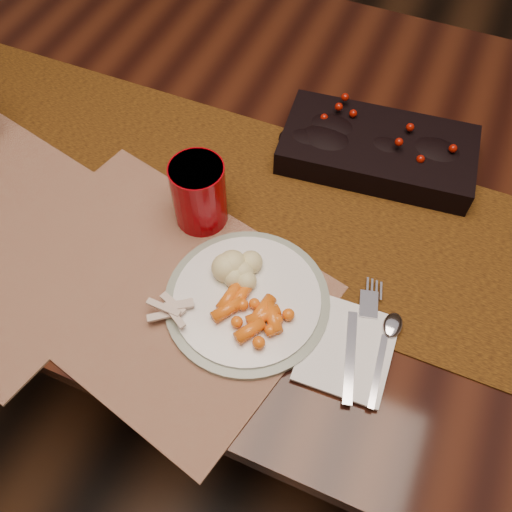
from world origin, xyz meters
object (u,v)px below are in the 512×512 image
at_px(dining_table, 305,277).
at_px(mashed_potatoes, 238,261).
at_px(napkin, 347,348).
at_px(baby_carrots, 248,318).
at_px(red_cup, 199,194).
at_px(dinner_plate, 247,300).
at_px(placemat_main, 154,286).
at_px(centerpiece, 378,146).
at_px(turkey_shreds, 175,309).

bearing_deg(dining_table, mashed_potatoes, -99.11).
bearing_deg(napkin, baby_carrots, -174.22).
bearing_deg(mashed_potatoes, red_cup, 142.72).
bearing_deg(dining_table, dinner_plate, -92.10).
relative_size(mashed_potatoes, napkin, 0.57).
bearing_deg(placemat_main, napkin, 16.87).
distance_m(centerpiece, mashed_potatoes, 0.33).
height_order(baby_carrots, turkey_shreds, baby_carrots).
height_order(centerpiece, mashed_potatoes, centerpiece).
relative_size(dining_table, placemat_main, 3.80).
bearing_deg(mashed_potatoes, dinner_plate, -52.06).
relative_size(placemat_main, dinner_plate, 1.94).
relative_size(centerpiece, mashed_potatoes, 4.01).
xyz_separation_m(baby_carrots, turkey_shreds, (-0.10, -0.03, -0.00)).
bearing_deg(dinner_plate, napkin, -4.66).
xyz_separation_m(turkey_shreds, napkin, (0.24, 0.05, -0.02)).
distance_m(dinner_plate, napkin, 0.16).
distance_m(dining_table, napkin, 0.51).
relative_size(baby_carrots, red_cup, 0.89).
xyz_separation_m(dining_table, napkin, (0.15, -0.31, 0.38)).
height_order(dining_table, centerpiece, centerpiece).
height_order(dining_table, napkin, napkin).
height_order(centerpiece, baby_carrots, centerpiece).
bearing_deg(centerpiece, turkey_shreds, -113.22).
distance_m(centerpiece, placemat_main, 0.45).
relative_size(dining_table, red_cup, 15.48).
bearing_deg(mashed_potatoes, centerpiece, 68.34).
bearing_deg(centerpiece, mashed_potatoes, -111.66).
xyz_separation_m(centerpiece, napkin, (0.07, -0.36, -0.03)).
distance_m(placemat_main, red_cup, 0.16).
distance_m(baby_carrots, red_cup, 0.21).
bearing_deg(baby_carrots, mashed_potatoes, 122.94).
height_order(dinner_plate, mashed_potatoes, mashed_potatoes).
distance_m(dining_table, centerpiece, 0.42).
bearing_deg(dinner_plate, turkey_shreds, -143.47).
relative_size(dinner_plate, red_cup, 2.09).
bearing_deg(centerpiece, red_cup, -133.76).
xyz_separation_m(dining_table, turkey_shreds, (-0.09, -0.36, 0.40)).
height_order(centerpiece, red_cup, red_cup).
distance_m(placemat_main, napkin, 0.30).
bearing_deg(mashed_potatoes, napkin, -15.36).
height_order(dining_table, turkey_shreds, turkey_shreds).
bearing_deg(placemat_main, dinner_plate, 25.68).
height_order(turkey_shreds, red_cup, red_cup).
xyz_separation_m(placemat_main, baby_carrots, (0.16, -0.00, 0.03)).
xyz_separation_m(dinner_plate, mashed_potatoes, (-0.03, 0.04, 0.03)).
distance_m(napkin, red_cup, 0.32).
bearing_deg(centerpiece, placemat_main, -121.59).
bearing_deg(baby_carrots, napkin, 8.49).
bearing_deg(placemat_main, dining_table, 78.74).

